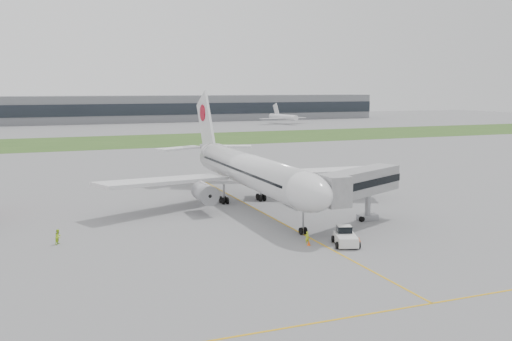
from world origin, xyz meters
name	(u,v)px	position (x,y,z in m)	size (l,w,h in m)	color
ground	(259,211)	(0.00, 0.00, 0.00)	(600.00, 600.00, 0.00)	gray
apron_markings	(272,218)	(0.00, -5.00, 0.00)	(70.00, 70.00, 0.04)	gold
grass_strip	(129,141)	(0.00, 120.00, 0.01)	(600.00, 50.00, 0.02)	#2D4E1D
terminal_building	(95,109)	(0.00, 229.87, 7.00)	(320.00, 22.30, 14.00)	slate
airliner	(247,169)	(0.00, 4.87, 5.66)	(48.13, 53.95, 17.88)	silver
pushback_tug	(345,237)	(2.49, -21.16, 0.97)	(3.82, 4.66, 2.11)	silver
jet_bridge	(356,184)	(8.21, -13.86, 5.72)	(15.81, 11.15, 7.73)	#98989B
safety_cone_left	(309,243)	(-1.65, -19.89, 0.29)	(0.42, 0.42, 0.57)	#FF520D
safety_cone_right	(359,239)	(4.69, -20.62, 0.31)	(0.44, 0.44, 0.61)	#FF520D
ground_crew_near	(307,238)	(-1.57, -19.26, 0.77)	(0.56, 0.37, 1.54)	#B6CE22
ground_crew_far	(58,237)	(-28.94, -8.49, 0.90)	(0.88, 0.68, 1.81)	#B2E125
distant_aircraft_right	(283,124)	(87.93, 186.04, 0.00)	(26.14, 23.07, 10.00)	silver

